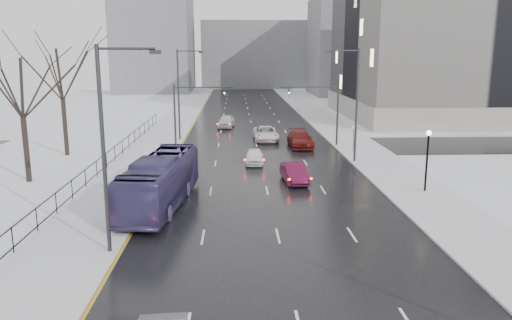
{
  "coord_description": "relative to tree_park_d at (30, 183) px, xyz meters",
  "views": [
    {
      "loc": [
        -2.23,
        -3.12,
        9.62
      ],
      "look_at": [
        -0.84,
        29.88,
        2.5
      ],
      "focal_mm": 35.0,
      "sensor_mm": 36.0,
      "label": 1
    }
  ],
  "objects": [
    {
      "name": "streetlight_l_near",
      "position": [
        9.63,
        -14.0,
        5.62
      ],
      "size": [
        2.95,
        0.25,
        10.0
      ],
      "color": "#2D2D33",
      "rests_on": "ground"
    },
    {
      "name": "sidewalk_left",
      "position": [
        7.3,
        26.0,
        0.08
      ],
      "size": [
        5.0,
        150.0,
        0.16
      ],
      "primitive_type": "cube",
      "color": "silver",
      "rests_on": "ground"
    },
    {
      "name": "sedan_right_near",
      "position": [
        20.0,
        -0.78,
        0.75
      ],
      "size": [
        1.9,
        4.45,
        1.43
      ],
      "primitive_type": "imported",
      "rotation": [
        0.0,
        0.0,
        0.09
      ],
      "color": "#560E2E",
      "rests_on": "road"
    },
    {
      "name": "cross_road",
      "position": [
        17.8,
        14.0,
        0.02
      ],
      "size": [
        130.0,
        10.0,
        0.04
      ],
      "primitive_type": "cube",
      "color": "black",
      "rests_on": "ground"
    },
    {
      "name": "mast_signal_left",
      "position": [
        10.47,
        14.0,
        4.11
      ],
      "size": [
        6.1,
        0.33,
        6.5
      ],
      "color": "#2D2D33",
      "rests_on": "ground"
    },
    {
      "name": "streetlight_l_far",
      "position": [
        9.63,
        18.0,
        5.62
      ],
      "size": [
        2.95,
        0.25,
        10.0
      ],
      "color": "#2D2D33",
      "rests_on": "ground"
    },
    {
      "name": "civic_building",
      "position": [
        52.8,
        38.0,
        11.21
      ],
      "size": [
        41.0,
        31.0,
        24.8
      ],
      "color": "gray",
      "rests_on": "ground"
    },
    {
      "name": "streetlight_r_mid",
      "position": [
        25.97,
        6.0,
        5.62
      ],
      "size": [
        2.95,
        0.25,
        10.0
      ],
      "color": "#2D2D33",
      "rests_on": "ground"
    },
    {
      "name": "iron_fence",
      "position": [
        4.8,
        -4.0,
        0.91
      ],
      "size": [
        0.06,
        70.0,
        1.3
      ],
      "color": "black",
      "rests_on": "sidewalk_left"
    },
    {
      "name": "sedan_center_far",
      "position": [
        14.4,
        27.83,
        0.85
      ],
      "size": [
        2.46,
        4.95,
        1.62
      ],
      "primitive_type": "imported",
      "rotation": [
        0.0,
        0.0,
        -0.12
      ],
      "color": "silver",
      "rests_on": "road"
    },
    {
      "name": "bldg_far_center",
      "position": [
        21.8,
        106.0,
        9.0
      ],
      "size": [
        30.0,
        18.0,
        18.0
      ],
      "primitive_type": "cube",
      "color": "slate",
      "rests_on": "ground"
    },
    {
      "name": "bldg_far_left",
      "position": [
        -4.2,
        91.0,
        14.0
      ],
      "size": [
        18.0,
        22.0,
        28.0
      ],
      "primitive_type": "cube",
      "color": "slate",
      "rests_on": "ground"
    },
    {
      "name": "road",
      "position": [
        17.8,
        26.0,
        0.02
      ],
      "size": [
        16.0,
        150.0,
        0.04
      ],
      "primitive_type": "cube",
      "color": "black",
      "rests_on": "ground"
    },
    {
      "name": "tree_park_d",
      "position": [
        0.0,
        0.0,
        0.0
      ],
      "size": [
        8.75,
        8.75,
        12.5
      ],
      "primitive_type": null,
      "color": "black",
      "rests_on": "ground"
    },
    {
      "name": "mast_signal_right",
      "position": [
        25.13,
        14.0,
        4.11
      ],
      "size": [
        6.1,
        0.33,
        6.5
      ],
      "color": "#2D2D33",
      "rests_on": "ground"
    },
    {
      "name": "sedan_right_far",
      "position": [
        22.3,
        13.55,
        0.86
      ],
      "size": [
        2.41,
        5.71,
        1.64
      ],
      "primitive_type": "imported",
      "rotation": [
        0.0,
        0.0,
        0.02
      ],
      "color": "#5C110F",
      "rests_on": "road"
    },
    {
      "name": "bldg_far_right",
      "position": [
        45.8,
        81.0,
        11.0
      ],
      "size": [
        24.0,
        20.0,
        22.0
      ],
      "primitive_type": "cube",
      "color": "slate",
      "rests_on": "ground"
    },
    {
      "name": "no_uturn_sign",
      "position": [
        27.0,
        10.0,
        2.3
      ],
      "size": [
        0.6,
        0.06,
        2.7
      ],
      "color": "#2D2D33",
      "rests_on": "sidewalk_right"
    },
    {
      "name": "bus",
      "position": [
        10.8,
        -6.31,
        1.65
      ],
      "size": [
        3.98,
        11.81,
        3.23
      ],
      "primitive_type": "imported",
      "rotation": [
        0.0,
        0.0,
        -0.11
      ],
      "color": "#41366A",
      "rests_on": "road"
    },
    {
      "name": "tree_park_e",
      "position": [
        -0.4,
        10.0,
        0.0
      ],
      "size": [
        9.45,
        9.45,
        13.5
      ],
      "primitive_type": null,
      "color": "black",
      "rests_on": "ground"
    },
    {
      "name": "lamppost_r_mid",
      "position": [
        28.8,
        -4.0,
        2.94
      ],
      "size": [
        0.36,
        0.36,
        4.28
      ],
      "color": "black",
      "rests_on": "sidewalk_right"
    },
    {
      "name": "sidewalk_right",
      "position": [
        28.3,
        26.0,
        0.08
      ],
      "size": [
        5.0,
        150.0,
        0.16
      ],
      "primitive_type": "cube",
      "color": "silver",
      "rests_on": "ground"
    },
    {
      "name": "sedan_center_near",
      "position": [
        17.23,
        5.75,
        0.7
      ],
      "size": [
        1.72,
        3.95,
        1.33
      ],
      "primitive_type": "imported",
      "rotation": [
        0.0,
        0.0,
        -0.04
      ],
      "color": "white",
      "rests_on": "road"
    },
    {
      "name": "park_strip",
      "position": [
        -2.2,
        26.0,
        0.06
      ],
      "size": [
        14.0,
        150.0,
        0.12
      ],
      "primitive_type": "cube",
      "color": "white",
      "rests_on": "ground"
    },
    {
      "name": "sedan_right_cross",
      "position": [
        18.96,
        17.59,
        0.83
      ],
      "size": [
        2.76,
        5.73,
        1.57
      ],
      "primitive_type": "imported",
      "rotation": [
        0.0,
        0.0,
        0.03
      ],
      "color": "white",
      "rests_on": "road"
    }
  ]
}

